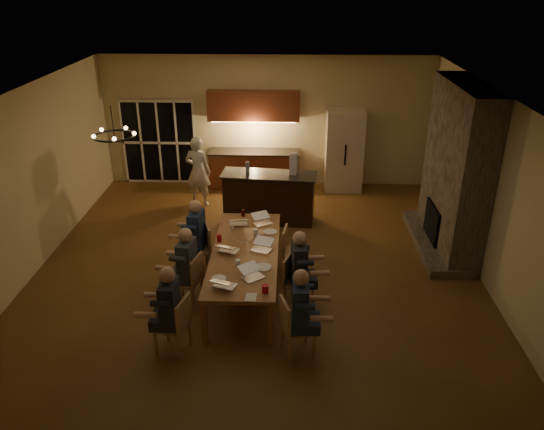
{
  "coord_description": "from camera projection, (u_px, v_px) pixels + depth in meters",
  "views": [
    {
      "loc": [
        0.57,
        -8.24,
        5.0
      ],
      "look_at": [
        0.28,
        0.3,
        1.03
      ],
      "focal_mm": 35.0,
      "sensor_mm": 36.0,
      "label": 1
    }
  ],
  "objects": [
    {
      "name": "mug_mid",
      "position": [
        256.0,
        232.0,
        9.34
      ],
      "size": [
        0.08,
        0.08,
        0.1
      ],
      "primitive_type": "cylinder",
      "color": "white",
      "rests_on": "dining_table"
    },
    {
      "name": "chair_left_near",
      "position": [
        172.0,
        324.0,
        7.48
      ],
      "size": [
        0.54,
        0.54,
        0.89
      ],
      "primitive_type": null,
      "rotation": [
        0.0,
        0.0,
        -1.83
      ],
      "color": "#A78553",
      "rests_on": "ground"
    },
    {
      "name": "chair_right_mid",
      "position": [
        299.0,
        282.0,
        8.49
      ],
      "size": [
        0.55,
        0.55,
        0.89
      ],
      "primitive_type": null,
      "rotation": [
        0.0,
        0.0,
        1.26
      ],
      "color": "#A78553",
      "rests_on": "ground"
    },
    {
      "name": "floor",
      "position": [
        256.0,
        273.0,
        9.6
      ],
      "size": [
        9.0,
        9.0,
        0.0
      ],
      "primitive_type": "plane",
      "color": "brown",
      "rests_on": "ground"
    },
    {
      "name": "chair_left_mid",
      "position": [
        186.0,
        280.0,
        8.56
      ],
      "size": [
        0.54,
        0.54,
        0.89
      ],
      "primitive_type": null,
      "rotation": [
        0.0,
        0.0,
        -1.82
      ],
      "color": "#A78553",
      "rests_on": "ground"
    },
    {
      "name": "chandelier",
      "position": [
        114.0,
        136.0,
        7.89
      ],
      "size": [
        0.64,
        0.64,
        0.03
      ],
      "primitive_type": "torus",
      "color": "black",
      "rests_on": "ceiling"
    },
    {
      "name": "person_right_mid",
      "position": [
        299.0,
        271.0,
        8.34
      ],
      "size": [
        0.66,
        0.66,
        1.38
      ],
      "primitive_type": null,
      "rotation": [
        0.0,
        0.0,
        1.68
      ],
      "color": "#25262F",
      "rests_on": "ground"
    },
    {
      "name": "notepad",
      "position": [
        251.0,
        297.0,
        7.55
      ],
      "size": [
        0.17,
        0.23,
        0.01
      ],
      "primitive_type": "cube",
      "rotation": [
        0.0,
        0.0,
        -0.07
      ],
      "color": "white",
      "rests_on": "dining_table"
    },
    {
      "name": "french_doors",
      "position": [
        159.0,
        143.0,
        13.29
      ],
      "size": [
        1.86,
        0.08,
        2.1
      ],
      "primitive_type": "cube",
      "color": "black",
      "rests_on": "ground"
    },
    {
      "name": "refrigerator",
      "position": [
        344.0,
        150.0,
        12.88
      ],
      "size": [
        0.9,
        0.68,
        2.0
      ],
      "primitive_type": "cube",
      "color": "beige",
      "rests_on": "ground"
    },
    {
      "name": "chair_right_near",
      "position": [
        298.0,
        327.0,
        7.44
      ],
      "size": [
        0.55,
        0.55,
        0.89
      ],
      "primitive_type": null,
      "rotation": [
        0.0,
        0.0,
        1.88
      ],
      "color": "#A78553",
      "rests_on": "ground"
    },
    {
      "name": "can_cola",
      "position": [
        243.0,
        213.0,
        10.02
      ],
      "size": [
        0.07,
        0.07,
        0.12
      ],
      "primitive_type": "cylinder",
      "color": "#3F0F0C",
      "rests_on": "dining_table"
    },
    {
      "name": "mug_back",
      "position": [
        232.0,
        227.0,
        9.52
      ],
      "size": [
        0.07,
        0.07,
        0.1
      ],
      "primitive_type": "cylinder",
      "color": "white",
      "rests_on": "dining_table"
    },
    {
      "name": "laptop_f",
      "position": [
        263.0,
        218.0,
        9.69
      ],
      "size": [
        0.41,
        0.4,
        0.23
      ],
      "primitive_type": null,
      "rotation": [
        0.0,
        0.0,
        0.49
      ],
      "color": "silver",
      "rests_on": "dining_table"
    },
    {
      "name": "plate_left",
      "position": [
        219.0,
        279.0,
        7.99
      ],
      "size": [
        0.23,
        0.23,
        0.02
      ],
      "primitive_type": "cylinder",
      "color": "white",
      "rests_on": "dining_table"
    },
    {
      "name": "standing_person",
      "position": [
        198.0,
        171.0,
        12.07
      ],
      "size": [
        0.67,
        0.52,
        1.64
      ],
      "primitive_type": "imported",
      "rotation": [
        0.0,
        0.0,
        2.9
      ],
      "color": "silver",
      "rests_on": "ground"
    },
    {
      "name": "left_wall",
      "position": [
        20.0,
        188.0,
        9.05
      ],
      "size": [
        0.04,
        9.0,
        3.2
      ],
      "primitive_type": "cube",
      "color": "#C6B68C",
      "rests_on": "ground"
    },
    {
      "name": "back_wall",
      "position": [
        267.0,
        122.0,
        13.02
      ],
      "size": [
        8.0,
        0.04,
        3.2
      ],
      "primitive_type": "cube",
      "color": "#C6B68C",
      "rests_on": "ground"
    },
    {
      "name": "fireplace",
      "position": [
        456.0,
        170.0,
        9.9
      ],
      "size": [
        0.58,
        2.5,
        3.2
      ],
      "primitive_type": "cube",
      "color": "#675B51",
      "rests_on": "ground"
    },
    {
      "name": "chair_left_far",
      "position": [
        198.0,
        249.0,
        9.5
      ],
      "size": [
        0.55,
        0.55,
        0.89
      ],
      "primitive_type": null,
      "rotation": [
        0.0,
        0.0,
        -1.26
      ],
      "color": "#A78553",
      "rests_on": "ground"
    },
    {
      "name": "laptop_c",
      "position": [
        229.0,
        245.0,
        8.76
      ],
      "size": [
        0.4,
        0.37,
        0.23
      ],
      "primitive_type": null,
      "rotation": [
        0.0,
        0.0,
        2.8
      ],
      "color": "silver",
      "rests_on": "dining_table"
    },
    {
      "name": "laptop_d",
      "position": [
        261.0,
        244.0,
        8.77
      ],
      "size": [
        0.4,
        0.38,
        0.23
      ],
      "primitive_type": null,
      "rotation": [
        0.0,
        0.0,
        -0.37
      ],
      "color": "silver",
      "rests_on": "dining_table"
    },
    {
      "name": "redcup_near",
      "position": [
        265.0,
        289.0,
        7.65
      ],
      "size": [
        0.1,
        0.1,
        0.12
      ],
      "primitive_type": "cylinder",
      "color": "red",
      "rests_on": "dining_table"
    },
    {
      "name": "bar_bottle",
      "position": [
        248.0,
        167.0,
        11.19
      ],
      "size": [
        0.09,
        0.09,
        0.24
      ],
      "primitive_type": "cylinder",
      "color": "#99999E",
      "rests_on": "bar_island"
    },
    {
      "name": "bar_blender",
      "position": [
        294.0,
        164.0,
        11.07
      ],
      "size": [
        0.18,
        0.18,
        0.46
      ],
      "primitive_type": "cube",
      "rotation": [
        0.0,
        0.0,
        -0.29
      ],
      "color": "silver",
      "rests_on": "bar_island"
    },
    {
      "name": "right_wall",
      "position": [
        496.0,
        195.0,
        8.8
      ],
      "size": [
        0.04,
        9.0,
        3.2
      ],
      "primitive_type": "cube",
      "color": "#C6B68C",
      "rests_on": "ground"
    },
    {
      "name": "laptop_a",
      "position": [
        225.0,
        279.0,
        7.79
      ],
      "size": [
        0.4,
        0.38,
        0.23
      ],
      "primitive_type": null,
      "rotation": [
        0.0,
        0.0,
        2.77
      ],
      "color": "silver",
      "rests_on": "dining_table"
    },
    {
      "name": "bar_island",
      "position": [
        269.0,
        197.0,
        11.4
      ],
      "size": [
        2.07,
        0.88,
        1.08
      ],
      "primitive_type": "cube",
      "rotation": [
        0.0,
        0.0,
        -0.1
      ],
      "color": "black",
      "rests_on": "ground"
    },
    {
      "name": "laptop_b",
      "position": [
        253.0,
        271.0,
        7.99
      ],
      "size": [
        0.42,
        0.42,
        0.23
      ],
      "primitive_type": null,
      "rotation": [
        0.0,
        0.0,
        0.67
      ],
      "color": "silver",
      "rests_on": "dining_table"
    },
    {
      "name": "person_left_far",
      "position": [
        197.0,
        236.0,
        9.42
      ],
      "size": [
        0.66,
        0.66,
        1.38
      ],
      "primitive_type": null,
      "rotation": [
        0.0,
        0.0,
        -1.68
      ],
      "color": "#1F2C4F",
      "rests_on": "ground"
    },
    {
      "name": "laptop_e",
      "position": [
        238.0,
        218.0,
        9.69
      ],
      "size": [
        0.36,
        0.33,
        0.23
      ],
      "primitive_type": null,
      "rotation": [
        0.0,
        0.0,
        3.3
      ],
      "color": "silver",
      "rests_on": "dining_table"
    },
    {
      "name": "person_left_near",
      "position": [
        171.0,
        311.0,
        7.37
      ],
      "size": [
        0.61,
        0.61,
        1.38
      ],
      "primitive_type": null,
      "rotation": [
        0.0,
        0.0,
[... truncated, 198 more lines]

